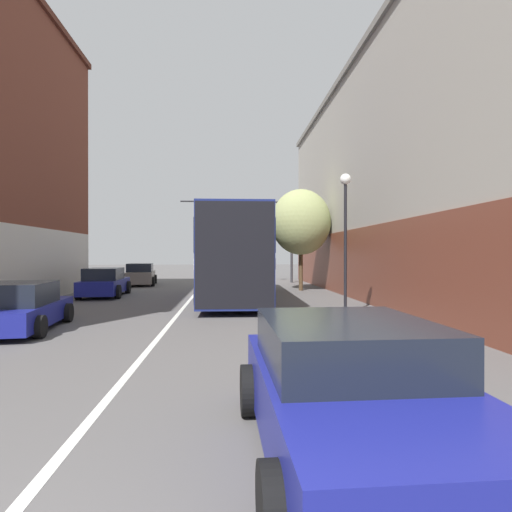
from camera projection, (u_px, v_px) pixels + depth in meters
name	position (u px, v px, depth m)	size (l,w,h in m)	color
lane_center_line	(187.00, 303.00, 16.75)	(0.14, 43.61, 0.01)	silver
building_right_storefront	(427.00, 178.00, 19.20)	(7.87, 27.96, 11.20)	#9E998E
bus	(235.00, 252.00, 18.27)	(3.08, 11.24, 3.81)	navy
hatchback_foreground	(352.00, 392.00, 4.01)	(2.16, 3.87, 1.35)	navy
parked_car_left_near	(140.00, 275.00, 26.50)	(2.36, 4.36, 1.45)	slate
parked_car_left_mid	(19.00, 308.00, 10.62)	(2.30, 3.99, 1.30)	navy
parked_car_left_far	(105.00, 283.00, 19.38)	(2.17, 4.27, 1.38)	navy
traffic_signal_gantry	(258.00, 221.00, 28.77)	(8.09, 0.36, 6.14)	#333338
street_lamp	(345.00, 227.00, 13.02)	(0.36, 0.36, 4.68)	black
street_tree_near	(301.00, 222.00, 22.53)	(3.37, 3.03, 5.73)	#4C3823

